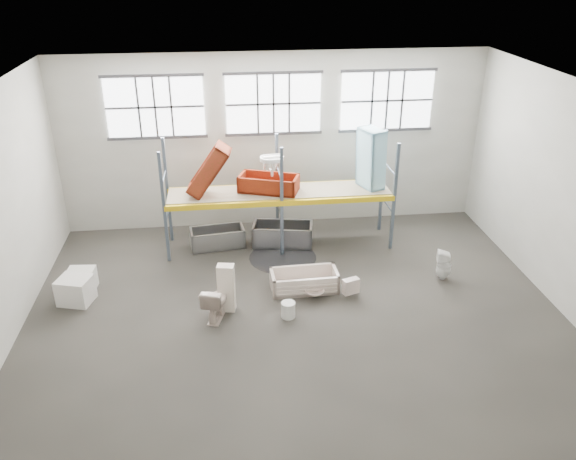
{
  "coord_description": "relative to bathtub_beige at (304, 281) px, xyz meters",
  "views": [
    {
      "loc": [
        -1.44,
        -10.76,
        7.42
      ],
      "look_at": [
        0.0,
        1.5,
        1.4
      ],
      "focal_mm": 36.0,
      "sensor_mm": 36.0,
      "label": 1
    }
  ],
  "objects": [
    {
      "name": "rack_beam_back",
      "position": [
        -0.34,
        3.04,
        1.26
      ],
      "size": [
        6.0,
        0.1,
        0.14
      ],
      "primitive_type": "cube",
      "color": "yellow",
      "rests_on": "floor"
    },
    {
      "name": "sink_on_shelf",
      "position": [
        -0.54,
        2.34,
        1.86
      ],
      "size": [
        0.69,
        0.57,
        0.56
      ],
      "primitive_type": "imported",
      "rotation": [
        0.0,
        0.0,
        0.15
      ],
      "color": "silver",
      "rests_on": "rust_tub_flat"
    },
    {
      "name": "rust_tub_flat",
      "position": [
        -0.62,
        2.46,
        1.58
      ],
      "size": [
        1.71,
        1.21,
        0.44
      ],
      "primitive_type": null,
      "rotation": [
        0.0,
        0.0,
        -0.34
      ],
      "color": "maroon",
      "rests_on": "shelf_deck"
    },
    {
      "name": "sink_in_tub",
      "position": [
        0.18,
        -0.45,
        -0.08
      ],
      "size": [
        0.59,
        0.59,
        0.16
      ],
      "primitive_type": "imported",
      "rotation": [
        0.0,
        0.0,
        0.38
      ],
      "color": "beige",
      "rests_on": "bathtub_beige"
    },
    {
      "name": "ceiling",
      "position": [
        -0.34,
        -1.06,
        4.81
      ],
      "size": [
        12.0,
        10.0,
        0.1
      ],
      "primitive_type": "cube",
      "color": "silver",
      "rests_on": "ground"
    },
    {
      "name": "cistern_spare",
      "position": [
        1.04,
        -0.44,
        0.04
      ],
      "size": [
        0.43,
        0.3,
        0.37
      ],
      "primitive_type": "cube",
      "rotation": [
        0.0,
        0.0,
        0.34
      ],
      "color": "beige",
      "rests_on": "bathtub_beige"
    },
    {
      "name": "steel_tub_left",
      "position": [
        -2.06,
        2.5,
        0.03
      ],
      "size": [
        1.53,
        0.86,
        0.53
      ],
      "primitive_type": null,
      "rotation": [
        0.0,
        0.0,
        0.13
      ],
      "color": "#B3B6BA",
      "rests_on": "floor"
    },
    {
      "name": "rack_upright_ra",
      "position": [
        2.66,
        1.84,
        1.26
      ],
      "size": [
        0.08,
        0.08,
        3.0
      ],
      "primitive_type": "cube",
      "color": "slate",
      "rests_on": "floor"
    },
    {
      "name": "steel_tub_right",
      "position": [
        -0.26,
        2.44,
        0.06
      ],
      "size": [
        1.74,
        1.04,
        0.6
      ],
      "primitive_type": null,
      "rotation": [
        0.0,
        0.0,
        -0.18
      ],
      "color": "#A5A7AD",
      "rests_on": "floor"
    },
    {
      "name": "rack_upright_ma",
      "position": [
        -0.34,
        1.84,
        1.26
      ],
      "size": [
        0.08,
        0.08,
        3.0
      ],
      "primitive_type": "cube",
      "color": "slate",
      "rests_on": "floor"
    },
    {
      "name": "rack_upright_la",
      "position": [
        -3.34,
        1.84,
        1.26
      ],
      "size": [
        0.08,
        0.08,
        3.0
      ],
      "primitive_type": "cube",
      "color": "slate",
      "rests_on": "floor"
    },
    {
      "name": "rack_upright_rb",
      "position": [
        2.66,
        3.04,
        1.26
      ],
      "size": [
        0.08,
        0.08,
        3.0
      ],
      "primitive_type": "cube",
      "color": "slate",
      "rests_on": "floor"
    },
    {
      "name": "blue_tub_upright",
      "position": [
        2.12,
        2.46,
        2.16
      ],
      "size": [
        0.74,
        0.89,
        1.65
      ],
      "primitive_type": null,
      "rotation": [
        0.0,
        1.54,
        0.35
      ],
      "color": "#99DAF0",
      "rests_on": "shelf_deck"
    },
    {
      "name": "wall_right",
      "position": [
        5.71,
        -1.06,
        2.26
      ],
      "size": [
        0.1,
        10.0,
        5.0
      ],
      "primitive_type": "cube",
      "color": "#AFAFA2",
      "rests_on": "ground"
    },
    {
      "name": "rust_tub_tilted",
      "position": [
        -2.17,
        2.36,
        2.06
      ],
      "size": [
        1.26,
        0.83,
        1.45
      ],
      "primitive_type": null,
      "rotation": [
        0.0,
        -0.96,
        -0.12
      ],
      "color": "maroon",
      "rests_on": "shelf_deck"
    },
    {
      "name": "rack_beam_front",
      "position": [
        -0.34,
        1.84,
        1.26
      ],
      "size": [
        6.0,
        0.1,
        0.14
      ],
      "primitive_type": "cube",
      "color": "yellow",
      "rests_on": "floor"
    },
    {
      "name": "toilet_white",
      "position": [
        3.5,
        0.08,
        0.15
      ],
      "size": [
        0.44,
        0.43,
        0.78
      ],
      "primitive_type": "imported",
      "rotation": [
        0.0,
        0.0,
        -1.83
      ],
      "color": "white",
      "rests_on": "floor"
    },
    {
      "name": "wall_back",
      "position": [
        -0.34,
        3.99,
        2.26
      ],
      "size": [
        12.0,
        0.1,
        5.0
      ],
      "primitive_type": "cube",
      "color": "#A5A49A",
      "rests_on": "ground"
    },
    {
      "name": "shelf_deck",
      "position": [
        -0.34,
        2.44,
        1.34
      ],
      "size": [
        5.9,
        1.1,
        0.03
      ],
      "primitive_type": "cube",
      "color": "gray",
      "rests_on": "floor"
    },
    {
      "name": "rack_upright_lb",
      "position": [
        -3.34,
        3.04,
        1.26
      ],
      "size": [
        0.08,
        0.08,
        3.0
      ],
      "primitive_type": "cube",
      "color": "slate",
      "rests_on": "floor"
    },
    {
      "name": "bucket",
      "position": [
        -0.52,
        -1.12,
        -0.05
      ],
      "size": [
        0.39,
        0.39,
        0.37
      ],
      "primitive_type": "cylinder",
      "rotation": [
        0.0,
        0.0,
        -0.25
      ],
      "color": "silver",
      "rests_on": "floor"
    },
    {
      "name": "window_mid",
      "position": [
        -0.34,
        3.88,
        3.36
      ],
      "size": [
        2.6,
        0.04,
        1.6
      ],
      "primitive_type": "cube",
      "color": "white",
      "rests_on": "wall_back"
    },
    {
      "name": "cistern_tall",
      "position": [
        -1.87,
        -0.67,
        0.34
      ],
      "size": [
        0.41,
        0.31,
        1.15
      ],
      "primitive_type": "cube",
      "rotation": [
        0.0,
        0.0,
        -0.18
      ],
      "color": "#F2E1CD",
      "rests_on": "floor"
    },
    {
      "name": "rack_upright_mb",
      "position": [
        -0.34,
        3.04,
        1.26
      ],
      "size": [
        0.08,
        0.08,
        3.0
      ],
      "primitive_type": "cube",
      "color": "slate",
      "rests_on": "floor"
    },
    {
      "name": "window_left",
      "position": [
        -3.54,
        3.88,
        3.36
      ],
      "size": [
        2.6,
        0.04,
        1.6
      ],
      "primitive_type": "cube",
      "color": "white",
      "rests_on": "wall_back"
    },
    {
      "name": "bathtub_beige",
      "position": [
        0.0,
        0.0,
        0.0
      ],
      "size": [
        1.63,
        0.8,
        0.47
      ],
      "primitive_type": null,
      "rotation": [
        0.0,
        0.0,
        0.03
      ],
      "color": "beige",
      "rests_on": "floor"
    },
    {
      "name": "carton_near",
      "position": [
        -5.35,
        0.07,
        0.07
      ],
      "size": [
        0.87,
        0.8,
        0.62
      ],
      "primitive_type": "cube",
      "rotation": [
        0.0,
        0.0,
        -0.28
      ],
      "color": "silver",
      "rests_on": "floor"
    },
    {
      "name": "toilet_beige",
      "position": [
        -2.12,
        -0.97,
        0.18
      ],
      "size": [
        0.68,
        0.91,
        0.83
      ],
      "primitive_type": "imported",
      "rotation": [
        0.0,
        0.0,
        2.84
      ],
      "color": "beige",
      "rests_on": "floor"
    },
    {
      "name": "wall_front",
      "position": [
        -0.34,
        -6.11,
        2.26
      ],
      "size": [
        12.0,
        0.1,
        5.0
      ],
      "primitive_type": "cube",
      "color": "#A3A297",
      "rests_on": "ground"
    },
    {
      "name": "carton_far",
      "position": [
        -5.33,
        0.58,
        0.03
      ],
      "size": [
        0.68,
        0.68,
        0.52
      ],
      "primitive_type": "cube",
      "rotation": [
        0.0,
        0.0,
        -0.08
      ],
      "color": "silver",
      "rests_on": "floor"
    },
    {
      "name": "floor",
      "position": [
        -0.34,
        -1.06,
        -0.29
      ],
      "size": [
        12.0,
        10.0,
        0.1
      ],
      "primitive_type": "cube",
      "color": "#45423B",
      "rests_on": "ground"
    },
    {
      "name": "wet_patch",
      "position": [
        -0.34,
        1.64,
        -0.23
      ],
      "size": [
        1.8,
        1.8,
        0.0
      ],
      "primitive_type": "cylinder",
      "color": "black",
      "rests_on": "floor"
    },
    {
      "name": "window_right",
      "position": [
        2.86,
        3.88,
        3.36
      ],
      "size": [
        2.6,
        0.04,
        1.6
      ],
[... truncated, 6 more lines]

